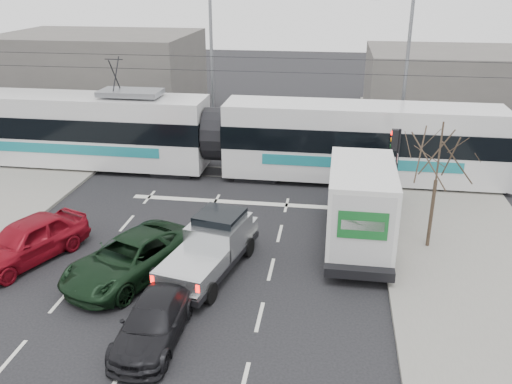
# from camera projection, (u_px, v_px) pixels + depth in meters

# --- Properties ---
(ground) EXTENTS (120.00, 120.00, 0.00)m
(ground) POSITION_uv_depth(u_px,v_px,m) (226.00, 266.00, 20.14)
(ground) COLOR black
(ground) RESTS_ON ground
(sidewalk_right) EXTENTS (6.00, 60.00, 0.15)m
(sidewalk_right) POSITION_uv_depth(u_px,v_px,m) (479.00, 283.00, 18.89)
(sidewalk_right) COLOR gray
(sidewalk_right) RESTS_ON ground
(rails) EXTENTS (60.00, 1.60, 0.03)m
(rails) POSITION_uv_depth(u_px,v_px,m) (262.00, 174.00, 29.30)
(rails) COLOR #33302D
(rails) RESTS_ON ground
(building_left) EXTENTS (14.00, 10.00, 6.00)m
(building_left) POSITION_uv_depth(u_px,v_px,m) (101.00, 74.00, 41.08)
(building_left) COLOR #605B57
(building_left) RESTS_ON ground
(building_right) EXTENTS (12.00, 10.00, 5.00)m
(building_right) POSITION_uv_depth(u_px,v_px,m) (451.00, 85.00, 39.57)
(building_right) COLOR #605B57
(building_right) RESTS_ON ground
(bare_tree) EXTENTS (2.40, 2.40, 5.00)m
(bare_tree) POSITION_uv_depth(u_px,v_px,m) (439.00, 158.00, 19.97)
(bare_tree) COLOR #47382B
(bare_tree) RESTS_ON ground
(traffic_signal) EXTENTS (0.44, 0.44, 3.60)m
(traffic_signal) POSITION_uv_depth(u_px,v_px,m) (395.00, 151.00, 24.19)
(traffic_signal) COLOR black
(traffic_signal) RESTS_ON ground
(street_lamp_near) EXTENTS (2.38, 0.25, 9.00)m
(street_lamp_near) POSITION_uv_depth(u_px,v_px,m) (403.00, 70.00, 30.06)
(street_lamp_near) COLOR slate
(street_lamp_near) RESTS_ON ground
(street_lamp_far) EXTENTS (2.38, 0.25, 9.00)m
(street_lamp_far) POSITION_uv_depth(u_px,v_px,m) (209.00, 60.00, 33.45)
(street_lamp_far) COLOR slate
(street_lamp_far) RESTS_ON ground
(catenary) EXTENTS (60.00, 0.20, 7.00)m
(catenary) POSITION_uv_depth(u_px,v_px,m) (263.00, 104.00, 27.85)
(catenary) COLOR black
(catenary) RESTS_ON ground
(tram) EXTENTS (29.23, 3.12, 5.96)m
(tram) POSITION_uv_depth(u_px,v_px,m) (215.00, 135.00, 28.76)
(tram) COLOR silver
(tram) RESTS_ON ground
(silver_pickup) EXTENTS (2.94, 5.66, 1.96)m
(silver_pickup) POSITION_uv_depth(u_px,v_px,m) (212.00, 245.00, 19.60)
(silver_pickup) COLOR black
(silver_pickup) RESTS_ON ground
(box_truck) EXTENTS (2.47, 7.01, 3.50)m
(box_truck) POSITION_uv_depth(u_px,v_px,m) (360.00, 205.00, 21.08)
(box_truck) COLOR black
(box_truck) RESTS_ON ground
(navy_pickup) EXTENTS (2.28, 4.67, 1.89)m
(navy_pickup) POSITION_uv_depth(u_px,v_px,m) (372.00, 196.00, 24.03)
(navy_pickup) COLOR black
(navy_pickup) RESTS_ON ground
(green_car) EXTENTS (4.40, 5.92, 1.50)m
(green_car) POSITION_uv_depth(u_px,v_px,m) (131.00, 258.00, 19.19)
(green_car) COLOR black
(green_car) RESTS_ON ground
(red_car) EXTENTS (3.66, 5.20, 1.65)m
(red_car) POSITION_uv_depth(u_px,v_px,m) (27.00, 240.00, 20.26)
(red_car) COLOR maroon
(red_car) RESTS_ON ground
(dark_car) EXTENTS (1.73, 4.21, 1.22)m
(dark_car) POSITION_uv_depth(u_px,v_px,m) (154.00, 321.00, 15.93)
(dark_car) COLOR black
(dark_car) RESTS_ON ground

